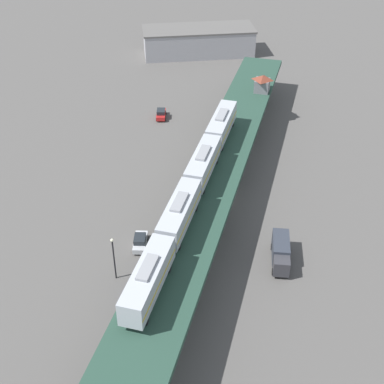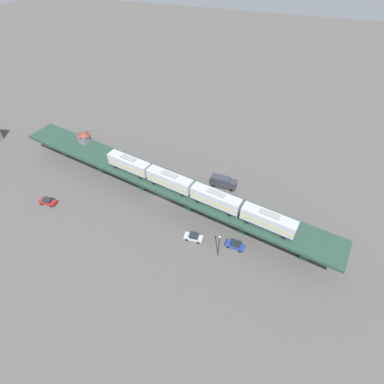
{
  "view_description": "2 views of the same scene",
  "coord_description": "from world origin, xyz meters",
  "px_view_note": "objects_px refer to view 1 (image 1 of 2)",
  "views": [
    {
      "loc": [
        -0.88,
        -70.92,
        51.86
      ],
      "look_at": [
        -3.58,
        -9.57,
        8.03
      ],
      "focal_mm": 50.0,
      "sensor_mm": 36.0,
      "label": 1
    },
    {
      "loc": [
        -52.28,
        -25.18,
        57.67
      ],
      "look_at": [
        -3.58,
        -9.57,
        8.03
      ],
      "focal_mm": 28.0,
      "sensor_mm": 36.0,
      "label": 2
    }
  ],
  "objects_px": {
    "subway_train": "(192,186)",
    "street_car_silver": "(140,241)",
    "delivery_truck": "(281,252)",
    "warehouse_building": "(198,41)",
    "street_lamp": "(114,255)",
    "signal_hut": "(262,83)",
    "street_car_blue": "(137,292)",
    "street_car_red": "(161,114)"
  },
  "relations": [
    {
      "from": "subway_train",
      "to": "street_car_silver",
      "type": "xyz_separation_m",
      "value": [
        -7.42,
        -2.78,
        -8.13
      ]
    },
    {
      "from": "delivery_truck",
      "to": "warehouse_building",
      "type": "relative_size",
      "value": 0.25
    },
    {
      "from": "street_car_silver",
      "to": "street_lamp",
      "type": "distance_m",
      "value": 7.73
    },
    {
      "from": "subway_train",
      "to": "delivery_truck",
      "type": "bearing_deg",
      "value": -21.9
    },
    {
      "from": "subway_train",
      "to": "warehouse_building",
      "type": "bearing_deg",
      "value": 91.22
    },
    {
      "from": "delivery_truck",
      "to": "street_lamp",
      "type": "xyz_separation_m",
      "value": [
        -22.58,
        -4.28,
        2.35
      ]
    },
    {
      "from": "signal_hut",
      "to": "street_lamp",
      "type": "height_order",
      "value": "signal_hut"
    },
    {
      "from": "delivery_truck",
      "to": "street_car_silver",
      "type": "bearing_deg",
      "value": 173.44
    },
    {
      "from": "street_car_blue",
      "to": "warehouse_building",
      "type": "bearing_deg",
      "value": 86.63
    },
    {
      "from": "delivery_truck",
      "to": "street_car_red",
      "type": "bearing_deg",
      "value": 115.94
    },
    {
      "from": "delivery_truck",
      "to": "street_lamp",
      "type": "height_order",
      "value": "street_lamp"
    },
    {
      "from": "signal_hut",
      "to": "street_car_red",
      "type": "height_order",
      "value": "signal_hut"
    },
    {
      "from": "street_car_blue",
      "to": "signal_hut",
      "type": "bearing_deg",
      "value": 69.24
    },
    {
      "from": "subway_train",
      "to": "street_car_silver",
      "type": "distance_m",
      "value": 11.35
    },
    {
      "from": "street_car_blue",
      "to": "warehouse_building",
      "type": "height_order",
      "value": "warehouse_building"
    },
    {
      "from": "street_lamp",
      "to": "signal_hut",
      "type": "bearing_deg",
      "value": 64.5
    },
    {
      "from": "street_car_silver",
      "to": "street_car_blue",
      "type": "distance_m",
      "value": 9.94
    },
    {
      "from": "signal_hut",
      "to": "warehouse_building",
      "type": "xyz_separation_m",
      "value": [
        -13.77,
        36.73,
        -4.92
      ]
    },
    {
      "from": "warehouse_building",
      "to": "subway_train",
      "type": "bearing_deg",
      "value": -88.78
    },
    {
      "from": "subway_train",
      "to": "warehouse_building",
      "type": "height_order",
      "value": "subway_train"
    },
    {
      "from": "subway_train",
      "to": "signal_hut",
      "type": "bearing_deg",
      "value": 71.78
    },
    {
      "from": "street_car_silver",
      "to": "delivery_truck",
      "type": "height_order",
      "value": "delivery_truck"
    },
    {
      "from": "street_lamp",
      "to": "warehouse_building",
      "type": "relative_size",
      "value": 0.23
    },
    {
      "from": "street_car_blue",
      "to": "delivery_truck",
      "type": "xyz_separation_m",
      "value": [
        19.3,
        7.61,
        0.82
      ]
    },
    {
      "from": "subway_train",
      "to": "street_car_blue",
      "type": "xyz_separation_m",
      "value": [
        -6.66,
        -12.69,
        -8.13
      ]
    },
    {
      "from": "delivery_truck",
      "to": "street_lamp",
      "type": "distance_m",
      "value": 23.1
    },
    {
      "from": "street_car_silver",
      "to": "signal_hut",
      "type": "bearing_deg",
      "value": 63.78
    },
    {
      "from": "street_car_red",
      "to": "street_car_silver",
      "type": "bearing_deg",
      "value": -89.09
    },
    {
      "from": "street_car_blue",
      "to": "street_lamp",
      "type": "xyz_separation_m",
      "value": [
        -3.29,
        3.33,
        3.17
      ]
    },
    {
      "from": "delivery_truck",
      "to": "signal_hut",
      "type": "bearing_deg",
      "value": 90.59
    },
    {
      "from": "street_car_red",
      "to": "street_lamp",
      "type": "relative_size",
      "value": 0.64
    },
    {
      "from": "street_car_silver",
      "to": "street_lamp",
      "type": "bearing_deg",
      "value": -110.96
    },
    {
      "from": "street_car_silver",
      "to": "delivery_truck",
      "type": "relative_size",
      "value": 0.6
    },
    {
      "from": "street_car_red",
      "to": "delivery_truck",
      "type": "xyz_separation_m",
      "value": [
        20.7,
        -42.55,
        0.82
      ]
    },
    {
      "from": "street_car_silver",
      "to": "street_lamp",
      "type": "xyz_separation_m",
      "value": [
        -2.52,
        -6.58,
        3.17
      ]
    },
    {
      "from": "subway_train",
      "to": "street_car_silver",
      "type": "bearing_deg",
      "value": -159.5
    },
    {
      "from": "street_car_silver",
      "to": "warehouse_building",
      "type": "height_order",
      "value": "warehouse_building"
    },
    {
      "from": "signal_hut",
      "to": "delivery_truck",
      "type": "distance_m",
      "value": 42.67
    },
    {
      "from": "subway_train",
      "to": "street_car_blue",
      "type": "bearing_deg",
      "value": -117.69
    },
    {
      "from": "street_car_blue",
      "to": "street_car_red",
      "type": "bearing_deg",
      "value": 91.6
    },
    {
      "from": "subway_train",
      "to": "street_car_silver",
      "type": "relative_size",
      "value": 11.13
    },
    {
      "from": "street_car_blue",
      "to": "street_lamp",
      "type": "relative_size",
      "value": 0.66
    }
  ]
}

